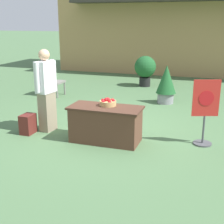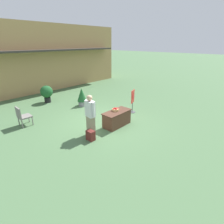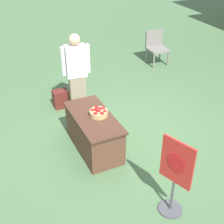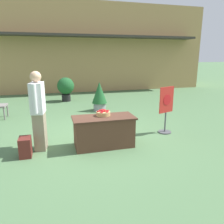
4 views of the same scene
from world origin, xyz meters
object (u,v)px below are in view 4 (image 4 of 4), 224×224
(backpack, at_px, (25,147))
(potted_plant_far_right, at_px, (99,95))
(potted_plant_near_left, at_px, (66,87))
(person_visitor, at_px, (38,111))
(display_table, at_px, (104,131))
(apple_basket, at_px, (103,113))
(poster_board, at_px, (166,109))

(backpack, height_order, potted_plant_far_right, potted_plant_far_right)
(backpack, relative_size, potted_plant_near_left, 0.38)
(backpack, bearing_deg, person_visitor, 46.48)
(display_table, bearing_deg, potted_plant_far_right, 79.48)
(display_table, height_order, potted_plant_near_left, potted_plant_near_left)
(apple_basket, xyz_separation_m, person_visitor, (-1.44, 0.11, 0.13))
(potted_plant_far_right, height_order, potted_plant_near_left, potted_plant_far_right)
(display_table, distance_m, person_visitor, 1.54)
(display_table, height_order, apple_basket, apple_basket)
(display_table, bearing_deg, poster_board, 13.92)
(potted_plant_near_left, bearing_deg, poster_board, -65.57)
(person_visitor, relative_size, poster_board, 1.38)
(potted_plant_near_left, bearing_deg, backpack, -102.15)
(person_visitor, distance_m, poster_board, 3.30)
(apple_basket, height_order, potted_plant_far_right, potted_plant_far_right)
(apple_basket, height_order, person_visitor, person_visitor)
(poster_board, relative_size, potted_plant_far_right, 1.15)
(person_visitor, xyz_separation_m, potted_plant_near_left, (0.93, 5.41, -0.24))
(backpack, xyz_separation_m, poster_board, (3.58, 0.56, 0.46))
(apple_basket, height_order, backpack, apple_basket)
(apple_basket, relative_size, person_visitor, 0.19)
(apple_basket, xyz_separation_m, backpack, (-1.74, -0.21, -0.57))
(person_visitor, relative_size, potted_plant_near_left, 1.59)
(potted_plant_far_right, xyz_separation_m, potted_plant_near_left, (-1.13, 2.21, 0.07))
(apple_basket, relative_size, potted_plant_near_left, 0.29)
(potted_plant_near_left, bearing_deg, person_visitor, -99.76)
(potted_plant_far_right, bearing_deg, backpack, -123.85)
(apple_basket, bearing_deg, potted_plant_far_right, 79.41)
(potted_plant_near_left, bearing_deg, display_table, -84.98)
(display_table, xyz_separation_m, backpack, (-1.73, -0.11, -0.15))
(person_visitor, xyz_separation_m, poster_board, (3.28, 0.25, -0.23))
(poster_board, bearing_deg, person_visitor, -105.39)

